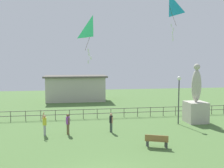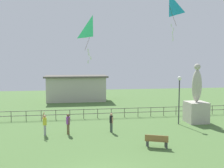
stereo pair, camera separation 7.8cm
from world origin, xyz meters
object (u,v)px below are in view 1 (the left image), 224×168
lamppost (179,89)px  kite_2 (93,29)px  kite_0 (169,6)px  person_0 (68,123)px  person_3 (45,123)px  person_2 (111,121)px  statue_monument (196,105)px  park_bench (157,141)px

lamppost → kite_2: bearing=-142.8°
kite_0 → kite_2: size_ratio=1.03×
person_0 → person_3: bearing=178.3°
lamppost → person_2: 6.95m
statue_monument → kite_0: bearing=-130.1°
lamppost → statue_monument: bearing=12.4°
statue_monument → lamppost: 2.43m
park_bench → lamppost: bearing=55.1°
statue_monument → park_bench: 8.54m
kite_0 → kite_2: 5.06m
statue_monument → person_2: bearing=-165.7°
statue_monument → person_3: statue_monument is taller
person_3 → kite_0: size_ratio=0.64×
statue_monument → kite_0: 10.91m
person_0 → park_bench: bearing=-34.5°
park_bench → person_3: 8.49m
statue_monument → park_bench: bearing=-133.6°
person_3 → lamppost: bearing=8.5°
person_0 → kite_0: kite_0 is taller
kite_0 → kite_2: (-4.81, -0.42, -1.52)m
person_0 → person_3: (-1.74, 0.05, -0.00)m
statue_monument → kite_2: (-9.98, -6.56, 5.86)m
person_0 → lamppost: bearing=10.3°
person_3 → kite_0: kite_0 is taller
person_2 → person_3: size_ratio=0.84×
kite_2 → lamppost: bearing=37.2°
statue_monument → kite_2: kite_2 is taller
park_bench → person_2: 4.69m
person_2 → statue_monument: bearing=14.3°
park_bench → person_3: size_ratio=0.85×
park_bench → kite_0: kite_0 is taller
lamppost → park_bench: size_ratio=2.78×
kite_0 → kite_2: kite_0 is taller
lamppost → person_0: bearing=-169.7°
lamppost → person_0: lamppost is taller
park_bench → person_2: size_ratio=1.01×
person_2 → kite_2: bearing=-111.6°
park_bench → kite_0: (0.67, -0.02, 8.55)m
person_0 → person_3: person_3 is taller
person_2 → kite_2: size_ratio=0.55×
kite_0 → statue_monument: bearing=49.9°
lamppost → kite_2: 11.08m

